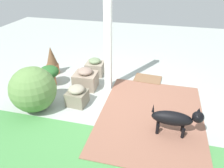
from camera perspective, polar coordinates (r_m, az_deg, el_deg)
ground_plane at (r=4.38m, az=1.42°, el=-3.22°), size 12.00×12.00×0.00m
brick_path at (r=3.90m, az=10.40°, el=-8.39°), size 1.80×2.40×0.02m
porch_pillar at (r=4.18m, az=-1.10°, el=14.13°), size 0.14×0.14×2.52m
stone_planter_nearest at (r=5.16m, az=-4.60°, el=4.50°), size 0.43×0.40×0.42m
stone_planter_near at (r=4.61m, az=-7.10°, el=1.33°), size 0.49×0.44×0.47m
stone_planter_mid at (r=4.10m, az=-9.35°, el=-3.07°), size 0.39×0.38×0.40m
round_shrub at (r=4.06m, az=-20.38°, el=-1.35°), size 0.83×0.83×0.83m
terracotta_pot_broad at (r=4.84m, az=-16.45°, el=2.63°), size 0.42×0.42×0.46m
terracotta_pot_spiky at (r=5.34m, az=-15.78°, el=5.92°), size 0.30×0.30×0.69m
dog at (r=3.45m, az=16.67°, el=-8.84°), size 0.77×0.21×0.53m
doormat at (r=5.05m, az=9.54°, el=1.35°), size 0.64×0.46×0.03m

